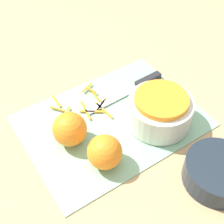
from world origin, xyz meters
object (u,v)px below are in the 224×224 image
at_px(bowl_speckled, 160,110).
at_px(bowl_dark, 218,172).
at_px(orange_left, 70,130).
at_px(knife, 138,85).
at_px(orange_right, 105,152).

relative_size(bowl_speckled, bowl_dark, 1.08).
relative_size(bowl_dark, orange_left, 1.81).
distance_m(knife, orange_left, 0.27).
height_order(bowl_speckled, orange_right, bowl_speckled).
bearing_deg(bowl_dark, bowl_speckled, -89.93).
xyz_separation_m(bowl_speckled, knife, (-0.04, -0.14, -0.04)).
xyz_separation_m(orange_left, orange_right, (-0.03, 0.10, -0.00)).
height_order(bowl_dark, knife, bowl_dark).
height_order(bowl_speckled, orange_left, bowl_speckled).
bearing_deg(knife, bowl_dark, 81.76).
height_order(bowl_speckled, bowl_dark, bowl_speckled).
bearing_deg(orange_right, bowl_speckled, -170.51).
bearing_deg(knife, bowl_speckled, 72.68).
height_order(knife, orange_left, orange_left).
bearing_deg(bowl_dark, orange_left, -51.03).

